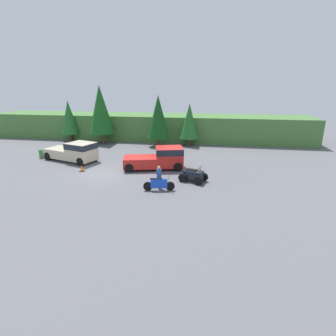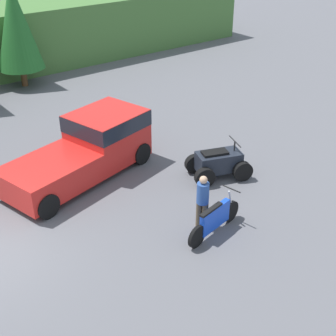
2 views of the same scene
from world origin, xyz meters
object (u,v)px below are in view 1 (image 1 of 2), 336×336
traffic_cone (82,168)px  steel_barrel (42,154)px  dirt_bike (159,184)px  quad_atv (193,175)px  rider_person (159,176)px  pickup_truck_red (160,158)px  pickup_truck_second (75,151)px

traffic_cone → steel_barrel: bearing=150.5°
dirt_bike → quad_atv: (2.27, 2.27, 0.03)m
rider_person → steel_barrel: bearing=134.6°
rider_person → traffic_cone: (-7.49, 2.79, -0.67)m
traffic_cone → dirt_bike: bearing=-23.1°
pickup_truck_red → pickup_truck_second: 8.80m
pickup_truck_red → pickup_truck_second: size_ratio=0.96×
quad_atv → rider_person: bearing=-121.8°
pickup_truck_second → rider_person: size_ratio=3.44×
traffic_cone → pickup_truck_red: bearing=16.7°
quad_atv → steel_barrel: size_ratio=2.64×
dirt_bike → rider_person: rider_person is taller
pickup_truck_red → quad_atv: pickup_truck_red is taller
pickup_truck_red → steel_barrel: 12.92m
pickup_truck_second → quad_atv: (12.02, -3.89, -0.51)m
pickup_truck_second → steel_barrel: size_ratio=6.64×
pickup_truck_red → rider_person: pickup_truck_red is taller
quad_atv → traffic_cone: 9.90m
steel_barrel → rider_person: bearing=-24.7°
pickup_truck_second → dirt_bike: size_ratio=2.62×
rider_person → pickup_truck_red: bearing=80.1°
pickup_truck_red → quad_atv: (3.27, -2.93, -0.51)m
pickup_truck_second → quad_atv: 12.65m
traffic_cone → quad_atv: bearing=-5.6°
dirt_bike → traffic_cone: 8.24m
pickup_truck_second → rider_person: 11.23m
dirt_bike → quad_atv: bearing=34.3°
pickup_truck_red → dirt_bike: pickup_truck_red is taller
quad_atv → steel_barrel: 16.70m
traffic_cone → steel_barrel: steel_barrel is taller
dirt_bike → rider_person: bearing=90.3°
pickup_truck_red → dirt_bike: 5.33m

